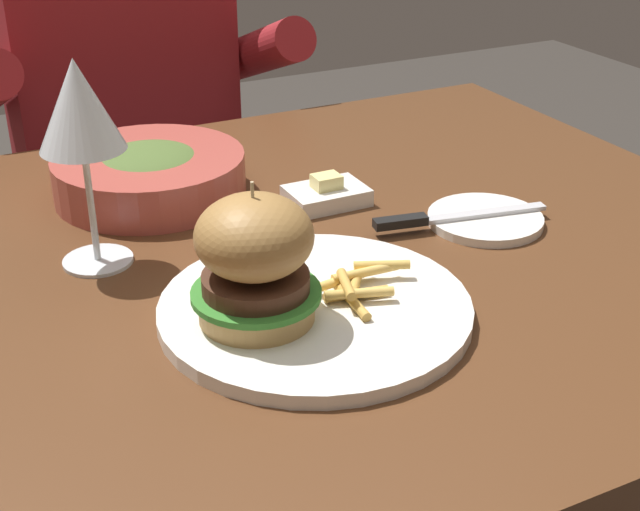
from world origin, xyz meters
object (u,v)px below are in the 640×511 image
(main_plate, at_px, (315,309))
(butter_dish, at_px, (326,194))
(burger_sandwich, at_px, (255,260))
(wine_glass, at_px, (79,111))
(diner_person, at_px, (130,178))
(table_knife, at_px, (445,217))
(soup_bowl, at_px, (150,173))
(bread_plate, at_px, (485,219))

(main_plate, relative_size, butter_dish, 3.16)
(burger_sandwich, relative_size, wine_glass, 0.61)
(main_plate, xyz_separation_m, wine_glass, (-0.15, 0.20, 0.15))
(butter_dish, height_order, diner_person, diner_person)
(diner_person, bearing_deg, butter_dish, -82.49)
(table_knife, height_order, soup_bowl, soup_bowl)
(diner_person, bearing_deg, table_knife, -77.21)
(wine_glass, xyz_separation_m, table_knife, (0.36, -0.09, -0.15))
(bread_plate, distance_m, table_knife, 0.05)
(soup_bowl, bearing_deg, diner_person, 79.09)
(burger_sandwich, distance_m, diner_person, 0.88)
(burger_sandwich, distance_m, table_knife, 0.29)
(soup_bowl, bearing_deg, bread_plate, -38.14)
(wine_glass, height_order, soup_bowl, wine_glass)
(bread_plate, relative_size, table_knife, 0.64)
(butter_dish, relative_size, diner_person, 0.08)
(burger_sandwich, height_order, butter_dish, burger_sandwich)
(main_plate, relative_size, soup_bowl, 1.27)
(wine_glass, bearing_deg, bread_plate, -13.65)
(main_plate, xyz_separation_m, bread_plate, (0.26, 0.09, -0.00))
(soup_bowl, distance_m, diner_person, 0.55)
(bread_plate, xyz_separation_m, diner_person, (-0.22, 0.74, -0.18))
(main_plate, bearing_deg, soup_bowl, 98.73)
(butter_dish, height_order, soup_bowl, soup_bowl)
(soup_bowl, bearing_deg, butter_dish, -33.29)
(main_plate, distance_m, table_knife, 0.23)
(table_knife, xyz_separation_m, butter_dish, (-0.09, 0.12, -0.00))
(diner_person, bearing_deg, burger_sandwich, -96.92)
(main_plate, xyz_separation_m, burger_sandwich, (-0.06, -0.00, 0.07))
(soup_bowl, bearing_deg, main_plate, -81.27)
(burger_sandwich, bearing_deg, bread_plate, 16.81)
(wine_glass, distance_m, table_knife, 0.40)
(main_plate, distance_m, wine_glass, 0.29)
(butter_dish, relative_size, soup_bowl, 0.40)
(main_plate, height_order, wine_glass, wine_glass)
(burger_sandwich, relative_size, table_knife, 0.64)
(wine_glass, relative_size, table_knife, 1.05)
(wine_glass, xyz_separation_m, bread_plate, (0.41, -0.10, -0.16))
(burger_sandwich, bearing_deg, main_plate, 0.83)
(main_plate, xyz_separation_m, diner_person, (0.04, 0.84, -0.18))
(burger_sandwich, relative_size, butter_dish, 1.42)
(burger_sandwich, xyz_separation_m, table_knife, (0.27, 0.10, -0.06))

